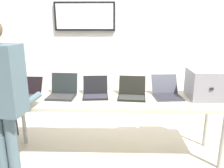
# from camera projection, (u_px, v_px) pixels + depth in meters

# --- Properties ---
(ground) EXTENTS (8.00, 8.00, 0.04)m
(ground) POSITION_uv_depth(u_px,v_px,m) (114.00, 155.00, 2.99)
(ground) COLOR beige
(back_wall) EXTENTS (8.00, 0.11, 2.79)m
(back_wall) POSITION_uv_depth(u_px,v_px,m) (115.00, 39.00, 3.70)
(back_wall) COLOR silver
(back_wall) RESTS_ON ground
(workbench) EXTENTS (2.71, 0.70, 0.77)m
(workbench) POSITION_uv_depth(u_px,v_px,m) (114.00, 103.00, 2.80)
(workbench) COLOR #B7B295
(workbench) RESTS_ON ground
(equipment_box) EXTENTS (0.39, 0.41, 0.35)m
(equipment_box) POSITION_uv_depth(u_px,v_px,m) (205.00, 84.00, 2.77)
(equipment_box) COLOR gray
(equipment_box) RESTS_ON workbench
(laptop_station_0) EXTENTS (0.33, 0.34, 0.22)m
(laptop_station_0) POSITION_uv_depth(u_px,v_px,m) (27.00, 92.00, 2.87)
(laptop_station_0) COLOR black
(laptop_station_0) RESTS_ON workbench
(laptop_station_1) EXTENTS (0.35, 0.35, 0.27)m
(laptop_station_1) POSITION_uv_depth(u_px,v_px,m) (62.00, 92.00, 2.86)
(laptop_station_1) COLOR black
(laptop_station_1) RESTS_ON workbench
(laptop_station_2) EXTENTS (0.34, 0.35, 0.23)m
(laptop_station_2) POSITION_uv_depth(u_px,v_px,m) (95.00, 92.00, 2.87)
(laptop_station_2) COLOR black
(laptop_station_2) RESTS_ON workbench
(laptop_station_3) EXTENTS (0.36, 0.38, 0.24)m
(laptop_station_3) POSITION_uv_depth(u_px,v_px,m) (132.00, 93.00, 2.83)
(laptop_station_3) COLOR black
(laptop_station_3) RESTS_ON workbench
(laptop_station_4) EXTENTS (0.36, 0.41, 0.24)m
(laptop_station_4) POSITION_uv_depth(u_px,v_px,m) (167.00, 92.00, 2.86)
(laptop_station_4) COLOR #33363F
(laptop_station_4) RESTS_ON workbench
(person) EXTENTS (0.48, 0.62, 1.71)m
(person) POSITION_uv_depth(u_px,v_px,m) (0.00, 92.00, 2.14)
(person) COLOR #495F67
(person) RESTS_ON ground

